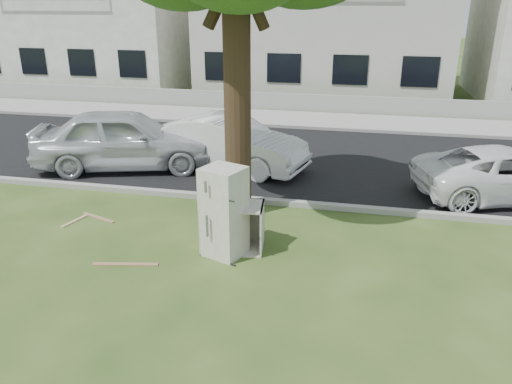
% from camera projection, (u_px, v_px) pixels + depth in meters
% --- Properties ---
extents(ground, '(120.00, 120.00, 0.00)m').
position_uv_depth(ground, '(236.00, 254.00, 8.96)').
color(ground, '#2B4217').
extents(road, '(120.00, 7.00, 0.01)m').
position_uv_depth(road, '(288.00, 158.00, 14.43)').
color(road, black).
rests_on(road, ground).
extents(kerb_near, '(120.00, 0.18, 0.12)m').
position_uv_depth(kerb_near, '(263.00, 203.00, 11.20)').
color(kerb_near, gray).
rests_on(kerb_near, ground).
extents(kerb_far, '(120.00, 0.18, 0.12)m').
position_uv_depth(kerb_far, '(303.00, 129.00, 17.67)').
color(kerb_far, gray).
rests_on(kerb_far, ground).
extents(sidewalk, '(120.00, 2.80, 0.01)m').
position_uv_depth(sidewalk, '(308.00, 120.00, 18.99)').
color(sidewalk, gray).
rests_on(sidewalk, ground).
extents(low_wall, '(120.00, 0.15, 0.70)m').
position_uv_depth(low_wall, '(313.00, 103.00, 20.32)').
color(low_wall, gray).
rests_on(low_wall, ground).
extents(townhouse_left, '(10.20, 8.16, 7.04)m').
position_uv_depth(townhouse_left, '(96.00, 15.00, 26.04)').
color(townhouse_left, white).
rests_on(townhouse_left, ground).
extents(townhouse_center, '(11.22, 8.16, 7.44)m').
position_uv_depth(townhouse_center, '(327.00, 12.00, 23.58)').
color(townhouse_center, beige).
rests_on(townhouse_center, ground).
extents(fridge, '(0.84, 0.82, 1.62)m').
position_uv_depth(fridge, '(224.00, 212.00, 8.70)').
color(fridge, beige).
rests_on(fridge, ground).
extents(cabinet, '(1.18, 0.82, 0.86)m').
position_uv_depth(cabinet, '(233.00, 227.00, 9.02)').
color(cabinet, beige).
rests_on(cabinet, ground).
extents(plank_a, '(1.13, 0.32, 0.02)m').
position_uv_depth(plank_a, '(125.00, 264.00, 8.59)').
color(plank_a, '#996E4A').
rests_on(plank_a, ground).
extents(plank_b, '(0.87, 0.39, 0.02)m').
position_uv_depth(plank_b, '(98.00, 218.00, 10.43)').
color(plank_b, '#9C7051').
rests_on(plank_b, ground).
extents(plank_c, '(0.27, 0.74, 0.02)m').
position_uv_depth(plank_c, '(76.00, 220.00, 10.31)').
color(plank_c, tan).
rests_on(plank_c, ground).
extents(car_center, '(4.49, 2.46, 1.40)m').
position_uv_depth(car_center, '(228.00, 143.00, 13.31)').
color(car_center, silver).
rests_on(car_center, ground).
extents(car_right, '(4.59, 3.09, 1.17)m').
position_uv_depth(car_right, '(509.00, 174.00, 11.32)').
color(car_right, white).
rests_on(car_right, ground).
extents(car_left, '(5.10, 3.16, 1.62)m').
position_uv_depth(car_left, '(125.00, 139.00, 13.29)').
color(car_left, silver).
rests_on(car_left, ground).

